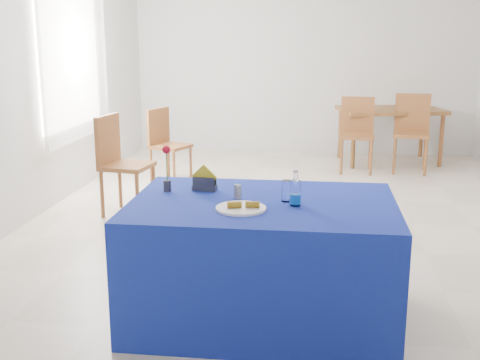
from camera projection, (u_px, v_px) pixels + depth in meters
The scene contains 18 objects.
floor at pixel (293, 220), 5.80m from camera, with size 7.00×7.00×0.00m, color beige.
room_shell at pixel (297, 33), 5.38m from camera, with size 7.00×7.00×7.00m.
window_pane at pixel (70, 52), 6.50m from camera, with size 0.04×1.50×1.60m, color white.
curtain at pixel (76, 52), 6.49m from camera, with size 0.04×1.75×1.85m, color white.
plate at pixel (241, 208), 3.45m from camera, with size 0.29×0.29×0.01m, color white.
drinking_glass at pixel (287, 191), 3.61m from camera, with size 0.06×0.06×0.13m, color white.
salt_shaker at pixel (239, 192), 3.67m from camera, with size 0.03×0.03×0.09m, color gray.
pepper_shaker at pixel (237, 191), 3.69m from camera, with size 0.03×0.03×0.09m, color slate.
blue_table at pixel (262, 260), 3.72m from camera, with size 1.60×1.10×0.76m.
water_bottle at pixel (295, 194), 3.52m from camera, with size 0.07×0.07×0.21m.
napkin_holder at pixel (205, 183), 3.87m from camera, with size 0.16×0.08×0.17m.
rose_vase at pixel (167, 169), 3.83m from camera, with size 0.05×0.05×0.30m.
oak_table at pixel (390, 114), 8.25m from camera, with size 1.50×1.13×0.76m.
chair_bg_left at pixel (357, 129), 7.77m from camera, with size 0.45×0.45×0.96m.
chair_bg_right at pixel (412, 127), 7.76m from camera, with size 0.50×0.50×1.00m.
chair_win_a at pixel (119, 157), 5.89m from camera, with size 0.50×0.50×0.98m.
chair_win_b at pixel (165, 140), 7.21m from camera, with size 0.52×0.52×0.88m.
banana_pieces at pixel (244, 205), 3.43m from camera, with size 0.19×0.07×0.04m.
Camera 1 is at (0.19, -5.56, 1.74)m, focal length 45.00 mm.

